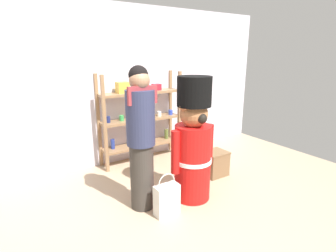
{
  "coord_description": "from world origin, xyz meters",
  "views": [
    {
      "loc": [
        -1.52,
        -1.98,
        1.83
      ],
      "look_at": [
        0.11,
        0.56,
        1.0
      ],
      "focal_mm": 28.32,
      "sensor_mm": 36.0,
      "label": 1
    }
  ],
  "objects": [
    {
      "name": "display_crate",
      "position": [
        1.13,
        0.81,
        0.19
      ],
      "size": [
        0.36,
        0.31,
        0.38
      ],
      "color": "brown",
      "rests_on": "ground_plane"
    },
    {
      "name": "back_wall",
      "position": [
        0.0,
        2.2,
        1.3
      ],
      "size": [
        6.4,
        0.12,
        2.6
      ],
      "primitive_type": "cube",
      "color": "silver",
      "rests_on": "ground_plane"
    },
    {
      "name": "teddy_bear_guard",
      "position": [
        0.43,
        0.48,
        0.75
      ],
      "size": [
        0.64,
        0.48,
        1.57
      ],
      "color": "red",
      "rests_on": "ground_plane"
    },
    {
      "name": "merchandise_shelf",
      "position": [
        0.46,
        1.98,
        0.78
      ],
      "size": [
        1.44,
        0.35,
        1.53
      ],
      "color": "#93704C",
      "rests_on": "ground_plane"
    },
    {
      "name": "person_shopper",
      "position": [
        -0.21,
        0.63,
        0.9
      ],
      "size": [
        0.35,
        0.33,
        1.71
      ],
      "color": "#38332D",
      "rests_on": "ground_plane"
    },
    {
      "name": "ground_plane",
      "position": [
        0.0,
        0.0,
        0.0
      ],
      "size": [
        6.4,
        6.4,
        0.0
      ],
      "primitive_type": "plane",
      "color": "tan"
    },
    {
      "name": "shopping_bag",
      "position": [
        -0.05,
        0.33,
        0.19
      ],
      "size": [
        0.29,
        0.15,
        0.52
      ],
      "color": "silver",
      "rests_on": "ground_plane"
    }
  ]
}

